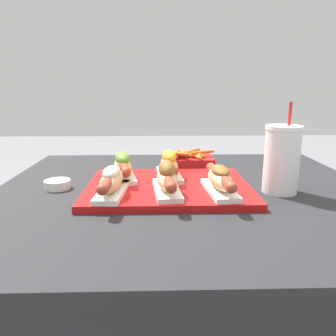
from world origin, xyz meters
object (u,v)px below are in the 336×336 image
Objects in this scene: sauce_bowl at (57,184)px; hot_dog_3 at (123,166)px; hot_dog_4 at (169,165)px; hot_dog_1 at (167,178)px; fries_basket at (189,160)px; serving_tray at (168,187)px; hot_dog_2 at (220,179)px; drink_cup at (282,159)px; hot_dog_0 at (112,181)px.

hot_dog_3 is at bearing 12.96° from sauce_bowl.
hot_dog_1 is at bearing -94.13° from hot_dog_4.
hot_dog_3 is (-0.12, 0.14, -0.00)m from hot_dog_1.
hot_dog_1 is at bearing -104.14° from fries_basket.
serving_tray is 6.13× the size of sauce_bowl.
serving_tray is at bearing -27.49° from hot_dog_3.
serving_tray is at bearing 85.33° from hot_dog_1.
hot_dog_2 is 0.90× the size of drink_cup.
hot_dog_2 is at bearing -30.18° from serving_tray.
hot_dog_0 is 0.21m from hot_dog_4.
serving_tray is 2.06× the size of hot_dog_3.
fries_basket is at bearing 97.58° from hot_dog_2.
hot_dog_0 is 0.90× the size of drink_cup.
hot_dog_3 is at bearing -135.57° from fries_basket.
drink_cup is at bearing -18.23° from hot_dog_4.
serving_tray is 0.15m from hot_dog_3.
hot_dog_4 is 0.90× the size of drink_cup.
hot_dog_0 is 0.42m from fries_basket.
fries_basket is at bearing 44.43° from hot_dog_3.
hot_dog_0 is 0.13m from hot_dog_1.
hot_dog_2 is (0.13, -0.07, 0.04)m from serving_tray.
hot_dog_3 is 0.19m from sauce_bowl.
hot_dog_3 reaches higher than serving_tray.
serving_tray is 2.03× the size of hot_dog_2.
hot_dog_1 is at bearing 4.33° from hot_dog_0.
hot_dog_4 is 0.31m from drink_cup.
drink_cup reaches higher than serving_tray.
hot_dog_0 is at bearing -133.09° from hot_dog_4.
hot_dog_1 reaches higher than hot_dog_4.
hot_dog_0 is at bearing -175.67° from hot_dog_1.
serving_tray is 0.09m from hot_dog_4.
hot_dog_1 is 0.13m from hot_dog_2.
sauce_bowl is (-0.17, 0.11, -0.04)m from hot_dog_0.
hot_dog_0 reaches higher than sauce_bowl.
hot_dog_0 is at bearing -172.37° from drink_cup.
hot_dog_0 is at bearing -94.36° from hot_dog_3.
serving_tray is 2.44× the size of fries_basket.
drink_cup is (0.30, 0.05, 0.04)m from hot_dog_1.
hot_dog_1 is 0.18m from hot_dog_3.
hot_dog_1 is (-0.01, -0.07, 0.04)m from serving_tray.
sauce_bowl is (-0.31, -0.05, -0.04)m from hot_dog_4.
hot_dog_0 is at bearing -122.08° from fries_basket.
hot_dog_1 is at bearing -17.64° from sauce_bowl.
serving_tray is 0.17m from hot_dog_0.
hot_dog_0 is 1.02× the size of hot_dog_3.
hot_dog_3 is 0.13m from hot_dog_4.
hot_dog_0 is 0.15m from hot_dog_3.
serving_tray is at bearing -93.64° from hot_dog_4.
hot_dog_2 is at bearing -1.80° from hot_dog_1.
sauce_bowl is at bearing 175.10° from serving_tray.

